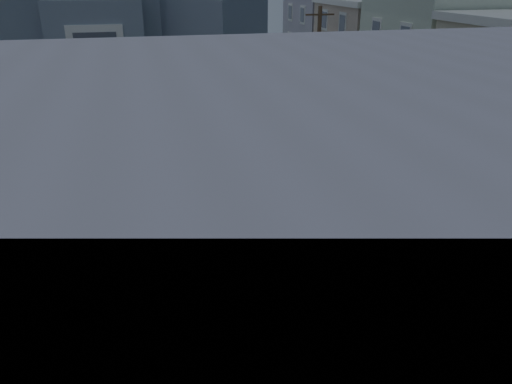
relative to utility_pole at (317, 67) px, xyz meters
name	(u,v)px	position (x,y,z in m)	size (l,w,h in m)	color
ground	(220,356)	(-12.00, -24.00, -4.80)	(120.00, 120.00, 0.00)	black
sidewalk_ne	(443,121)	(11.00, -1.00, -4.72)	(24.00, 42.00, 0.15)	gray
corner_building	(39,107)	(-18.00, -13.02, 1.02)	(14.60, 14.60, 11.40)	slate
row_house_b	(470,73)	(7.50, -8.00, 0.60)	(12.00, 8.60, 10.50)	beige
row_house_c	(400,63)	(7.50, 1.00, -0.15)	(12.00, 8.60, 9.00)	beige
row_house_d	(354,40)	(7.50, 10.00, 0.60)	(12.00, 8.60, 10.50)	#A6A1B1
utility_pole	(317,67)	(0.00, 0.00, 0.00)	(2.20, 0.30, 9.00)	#4C3826
street_tree_near	(295,65)	(0.20, 6.00, -0.86)	(3.00, 3.00, 5.30)	#4C3826
street_tree_far	(271,53)	(0.20, 14.00, -0.86)	(3.00, 3.00, 5.30)	#4C3826
running_child	(417,273)	(-4.03, -22.20, -4.04)	(0.55, 0.36, 1.51)	#C9C166
pedestrian_a	(332,131)	(-0.45, -4.67, -3.72)	(0.90, 0.70, 1.86)	black
pedestrian_b	(344,125)	(1.00, -3.36, -3.74)	(1.06, 0.44, 1.81)	black
parked_car_a	(370,176)	(-1.30, -12.55, -4.04)	(1.78, 4.42, 1.51)	#929498
parked_car_b	(311,152)	(-2.94, -7.35, -4.20)	(1.26, 3.63, 1.19)	#35373A
parked_car_c	(305,126)	(-1.30, -1.27, -4.21)	(1.63, 4.02, 1.17)	#531513
parked_car_d	(261,111)	(-3.40, 3.93, -4.20)	(1.99, 4.32, 1.20)	#AFB7BB
traffic_signal	(266,194)	(-9.18, -19.12, -1.52)	(0.57, 0.52, 4.63)	black
fire_hydrant	(393,188)	(-0.70, -14.11, -4.22)	(0.47, 0.27, 0.82)	white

